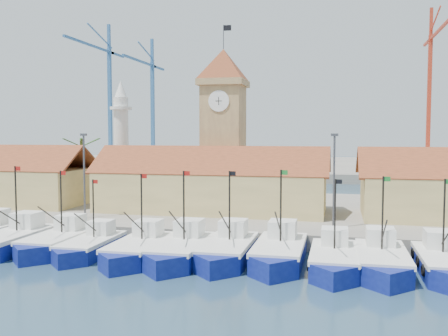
# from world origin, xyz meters

# --- Properties ---
(ground) EXTENTS (400.00, 400.00, 0.00)m
(ground) POSITION_xyz_m (0.00, 0.00, 0.00)
(ground) COLOR #1A3747
(ground) RESTS_ON ground
(quay) EXTENTS (140.00, 32.00, 1.50)m
(quay) POSITION_xyz_m (0.00, 24.00, 0.75)
(quay) COLOR gray
(quay) RESTS_ON ground
(terminal) EXTENTS (240.00, 80.00, 2.00)m
(terminal) POSITION_xyz_m (0.00, 110.00, 1.00)
(terminal) COLOR gray
(terminal) RESTS_ON ground
(boat_1) EXTENTS (3.87, 10.60, 8.02)m
(boat_1) POSITION_xyz_m (-14.05, 2.26, 0.83)
(boat_1) COLOR navy
(boat_1) RESTS_ON ground
(boat_2) EXTENTS (3.67, 10.05, 7.61)m
(boat_2) POSITION_xyz_m (-9.89, 2.94, 0.79)
(boat_2) COLOR navy
(boat_2) RESTS_ON ground
(boat_3) EXTENTS (3.33, 9.12, 6.90)m
(boat_3) POSITION_xyz_m (-6.41, 2.42, 0.71)
(boat_3) COLOR navy
(boat_3) RESTS_ON ground
(boat_4) EXTENTS (3.64, 9.98, 7.55)m
(boat_4) POSITION_xyz_m (-1.76, 1.95, 0.78)
(boat_4) COLOR navy
(boat_4) RESTS_ON ground
(boat_5) EXTENTS (3.79, 10.39, 7.86)m
(boat_5) POSITION_xyz_m (1.88, 2.22, 0.81)
(boat_5) COLOR navy
(boat_5) RESTS_ON ground
(boat_6) EXTENTS (3.79, 10.37, 7.85)m
(boat_6) POSITION_xyz_m (5.60, 3.03, 0.81)
(boat_6) COLOR navy
(boat_6) RESTS_ON ground
(boat_7) EXTENTS (3.87, 10.59, 8.01)m
(boat_7) POSITION_xyz_m (9.85, 3.17, 0.83)
(boat_7) COLOR navy
(boat_7) RESTS_ON ground
(boat_8) EXTENTS (3.58, 9.80, 7.41)m
(boat_8) POSITION_xyz_m (14.19, 2.12, 0.77)
(boat_8) COLOR navy
(boat_8) RESTS_ON ground
(boat_9) EXTENTS (3.71, 10.16, 7.69)m
(boat_9) POSITION_xyz_m (17.74, 2.39, 0.79)
(boat_9) COLOR navy
(boat_9) RESTS_ON ground
(boat_10) EXTENTS (3.64, 9.98, 7.55)m
(boat_10) POSITION_xyz_m (22.17, 2.61, 0.78)
(boat_10) COLOR navy
(boat_10) RESTS_ON ground
(hall_center) EXTENTS (27.04, 10.13, 7.61)m
(hall_center) POSITION_xyz_m (0.00, 20.00, 3.99)
(hall_center) COLOR #E1C77B
(hall_center) RESTS_ON quay
(clock_tower) EXTENTS (5.80, 5.80, 22.70)m
(clock_tower) POSITION_xyz_m (0.00, 26.00, 11.96)
(clock_tower) COLOR tan
(clock_tower) RESTS_ON quay
(minaret) EXTENTS (3.00, 3.00, 16.30)m
(minaret) POSITION_xyz_m (-15.00, 28.00, 9.73)
(minaret) COLOR silver
(minaret) RESTS_ON quay
(palm_tree) EXTENTS (5.60, 5.03, 8.39)m
(palm_tree) POSITION_xyz_m (-20.00, 26.00, 6.25)
(palm_tree) COLOR brown
(palm_tree) RESTS_ON quay
(lamp_posts) EXTENTS (80.70, 0.25, 9.03)m
(lamp_posts) POSITION_xyz_m (0.50, 12.00, 6.48)
(lamp_posts) COLOR #3F3F44
(lamp_posts) RESTS_ON quay
(crane_blue_far) EXTENTS (1.00, 35.15, 40.74)m
(crane_blue_far) POSITION_xyz_m (-52.37, 100.18, 24.81)
(crane_blue_far) COLOR #316196
(crane_blue_far) RESTS_ON terminal
(crane_blue_near) EXTENTS (1.00, 31.07, 37.14)m
(crane_blue_near) POSITION_xyz_m (-41.17, 106.69, 22.48)
(crane_blue_near) COLOR #316196
(crane_blue_near) RESTS_ON terminal
(crane_red_right) EXTENTS (1.00, 33.55, 41.29)m
(crane_red_right) POSITION_xyz_m (37.48, 103.44, 24.99)
(crane_red_right) COLOR #B6321C
(crane_red_right) RESTS_ON terminal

